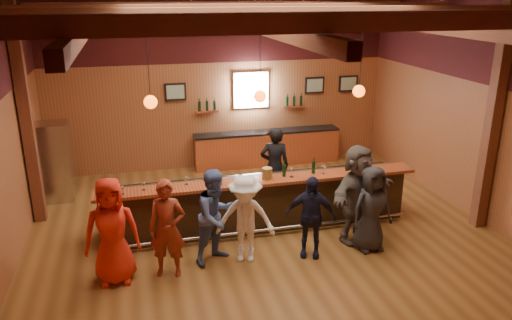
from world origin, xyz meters
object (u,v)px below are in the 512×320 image
at_px(customer_dark, 372,209).
at_px(customer_navy, 310,216).
at_px(customer_orange, 112,231).
at_px(customer_white, 245,219).
at_px(bartender, 275,166).
at_px(stainless_fridge, 55,162).
at_px(ice_bucket, 267,173).
at_px(bottle_a, 284,170).
at_px(bar_counter, 259,201).
at_px(customer_redvest, 167,229).
at_px(customer_denim, 216,216).
at_px(back_bar_cabinet, 267,148).
at_px(customer_brown, 357,194).

bearing_deg(customer_dark, customer_navy, 172.33).
bearing_deg(customer_orange, customer_white, 4.08).
xyz_separation_m(customer_navy, bartender, (0.04, 2.38, 0.13)).
xyz_separation_m(stainless_fridge, customer_dark, (5.85, -3.94, -0.09)).
relative_size(ice_bucket, bottle_a, 0.68).
distance_m(bar_counter, customer_white, 1.47).
xyz_separation_m(customer_orange, customer_redvest, (0.88, -0.02, -0.06)).
height_order(stainless_fridge, customer_redvest, stainless_fridge).
bearing_deg(customer_redvest, ice_bucket, 44.90).
bearing_deg(bottle_a, ice_bucket, -172.61).
bearing_deg(bartender, customer_dark, 126.35).
height_order(customer_denim, ice_bucket, customer_denim).
bearing_deg(bottle_a, customer_white, -134.28).
distance_m(back_bar_cabinet, stainless_fridge, 5.43).
bearing_deg(stainless_fridge, customer_navy, -39.62).
relative_size(customer_redvest, bottle_a, 5.31).
xyz_separation_m(stainless_fridge, bartender, (4.73, -1.50, -0.01)).
xyz_separation_m(customer_redvest, customer_denim, (0.87, 0.26, 0.01)).
height_order(bar_counter, customer_redvest, customer_redvest).
bearing_deg(ice_bucket, customer_navy, -66.67).
relative_size(customer_white, customer_brown, 0.85).
bearing_deg(customer_orange, bar_counter, 28.18).
height_order(customer_orange, customer_dark, customer_orange).
height_order(back_bar_cabinet, customer_dark, customer_dark).
distance_m(customer_white, customer_brown, 2.25).
bearing_deg(customer_white, stainless_fridge, 152.67).
height_order(back_bar_cabinet, customer_redvest, customer_redvest).
bearing_deg(customer_navy, customer_brown, 41.65).
bearing_deg(customer_navy, back_bar_cabinet, 106.05).
height_order(bartender, ice_bucket, bartender).
xyz_separation_m(bartender, bottle_a, (-0.17, -1.21, 0.35)).
distance_m(stainless_fridge, customer_brown, 6.75).
xyz_separation_m(customer_navy, customer_dark, (1.16, -0.06, 0.05)).
xyz_separation_m(stainless_fridge, customer_orange, (1.30, -3.88, 0.00)).
relative_size(customer_navy, customer_brown, 0.80).
height_order(customer_orange, bartender, customer_orange).
height_order(customer_brown, bottle_a, customer_brown).
relative_size(customer_orange, customer_white, 1.13).
xyz_separation_m(back_bar_cabinet, stainless_fridge, (-5.30, -1.12, 0.42)).
bearing_deg(bartender, ice_bucket, 78.95).
relative_size(back_bar_cabinet, customer_orange, 2.21).
distance_m(back_bar_cabinet, customer_redvest, 5.93).
distance_m(customer_navy, customer_brown, 1.14).
relative_size(customer_white, bottle_a, 5.03).
distance_m(customer_navy, ice_bucket, 1.31).
bearing_deg(customer_orange, customer_navy, 1.23).
xyz_separation_m(stainless_fridge, customer_white, (3.53, -3.77, -0.10)).
bearing_deg(bottle_a, customer_denim, -148.46).
bearing_deg(customer_denim, bar_counter, 18.27).
xyz_separation_m(customer_navy, customer_brown, (1.07, 0.36, 0.18)).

